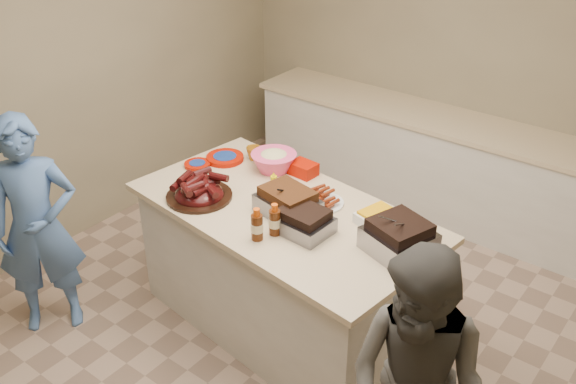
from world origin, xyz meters
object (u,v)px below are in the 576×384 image
Objects in this scene: coleslaw_bowl at (274,170)px; bbq_bottle_a at (257,239)px; plastic_cup at (254,159)px; bbq_bottle_b at (275,234)px; island at (284,323)px; mustard_bottle at (274,188)px; rib_platter at (199,198)px; guest_blue at (58,319)px; roasting_pan at (397,251)px.

coleslaw_bowl is 1.55× the size of bbq_bottle_a.
bbq_bottle_b is at bearing -42.49° from plastic_cup.
coleslaw_bowl reaches higher than island.
mustard_bottle is (-0.35, 0.43, 0.00)m from bbq_bottle_b.
guest_blue is at bearing -136.60° from rib_platter.
bbq_bottle_a is (0.46, -0.74, 0.00)m from coleslaw_bowl.
plastic_cup is 1.80m from guest_blue.
island is at bearing 118.15° from bbq_bottle_b.
mustard_bottle is 0.08× the size of guest_blue.
bbq_bottle_b is (0.51, -0.63, 0.00)m from coleslaw_bowl.
roasting_pan is 2.50m from guest_blue.
coleslaw_bowl is 0.87m from bbq_bottle_a.
mustard_bottle is at bearing 119.71° from bbq_bottle_a.
plastic_cup reaches higher than guest_blue.
bbq_bottle_a reaches higher than island.
rib_platter is at bearing -103.82° from coleslaw_bowl.
bbq_bottle_a is at bearing -27.79° from guest_blue.
roasting_pan is 1.64× the size of bbq_bottle_b.
rib_platter is 1.42m from guest_blue.
roasting_pan is at bearing 23.70° from bbq_bottle_b.
rib_platter is at bearing -149.78° from island.
bbq_bottle_a reaches higher than bbq_bottle_b.
guest_blue is at bearing -154.03° from bbq_bottle_b.
coleslaw_bowl reaches higher than plastic_cup.
mustard_bottle is at bearing -32.38° from plastic_cup.
rib_platter reaches higher than mustard_bottle.
rib_platter reaches higher than guest_blue.
rib_platter reaches higher than roasting_pan.
bbq_bottle_b is 1.91× the size of plastic_cup.
rib_platter is at bearing -150.80° from roasting_pan.
mustard_bottle is at bearing -4.58° from guest_blue.
coleslaw_bowl is at bearing -177.87° from roasting_pan.
island is 0.99m from bbq_bottle_b.
mustard_bottle is (-1.02, 0.14, 0.00)m from roasting_pan.
roasting_pan is 0.82m from bbq_bottle_a.
plastic_cup is (-0.38, 0.24, 0.00)m from mustard_bottle.
guest_blue is at bearing -124.72° from coleslaw_bowl.
roasting_pan is 1.03m from mustard_bottle.
mustard_bottle is at bearing 52.60° from rib_platter.
plastic_cup is at bearing 137.51° from bbq_bottle_b.
island is at bearing -34.87° from plastic_cup.
coleslaw_bowl is 1.57× the size of bbq_bottle_b.
island is at bearing -14.53° from guest_blue.
bbq_bottle_b is 1.72× the size of mustard_bottle.
island is at bearing -44.93° from coleslaw_bowl.
island is 9.76× the size of bbq_bottle_b.
guest_blue is (-0.92, -1.33, -0.94)m from coleslaw_bowl.
bbq_bottle_a is (0.09, -0.36, 0.94)m from island.
plastic_cup is (-0.22, 0.04, 0.00)m from coleslaw_bowl.
plastic_cup reaches higher than island.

